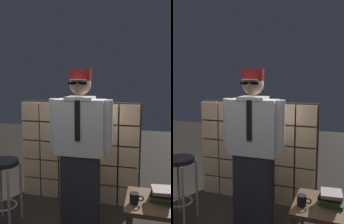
{
  "view_description": "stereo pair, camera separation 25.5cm",
  "coord_description": "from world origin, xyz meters",
  "views": [
    {
      "loc": [
        0.9,
        -1.98,
        1.67
      ],
      "look_at": [
        0.25,
        0.59,
        1.3
      ],
      "focal_mm": 40.03,
      "sensor_mm": 36.0,
      "label": 1
    },
    {
      "loc": [
        1.15,
        -1.91,
        1.67
      ],
      "look_at": [
        0.25,
        0.59,
        1.3
      ],
      "focal_mm": 40.03,
      "sensor_mm": 36.0,
      "label": 2
    }
  ],
  "objects": [
    {
      "name": "glass_block_wall",
      "position": [
        0.0,
        1.16,
        0.67
      ],
      "size": [
        1.65,
        0.1,
        1.38
      ],
      "color": "#E0B78C",
      "rests_on": "ground"
    },
    {
      "name": "standing_person",
      "position": [
        0.2,
        0.55,
        0.92
      ],
      "size": [
        0.7,
        0.3,
        1.76
      ],
      "rotation": [
        0.0,
        0.0,
        0.02
      ],
      "color": "#28282D",
      "rests_on": "ground"
    },
    {
      "name": "bar_stool",
      "position": [
        -0.65,
        0.38,
        0.57
      ],
      "size": [
        0.34,
        0.34,
        0.76
      ],
      "color": "black",
      "rests_on": "ground"
    },
    {
      "name": "side_table",
      "position": [
        0.99,
        0.24,
        0.49
      ],
      "size": [
        0.52,
        0.52,
        0.56
      ],
      "color": "#513823",
      "rests_on": "ground"
    },
    {
      "name": "book_stack",
      "position": [
        1.05,
        0.26,
        0.62
      ],
      "size": [
        0.23,
        0.22,
        0.12
      ],
      "color": "#1E592D",
      "rests_on": "side_table"
    },
    {
      "name": "coffee_mug",
      "position": [
        0.81,
        0.15,
        0.61
      ],
      "size": [
        0.13,
        0.08,
        0.09
      ],
      "color": "black",
      "rests_on": "side_table"
    }
  ]
}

